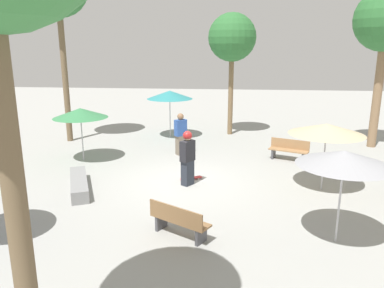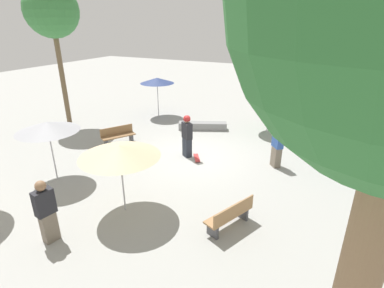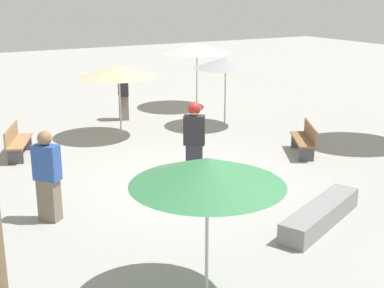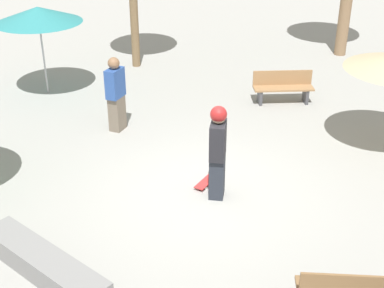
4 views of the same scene
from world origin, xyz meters
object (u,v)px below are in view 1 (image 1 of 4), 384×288
Objects in this scene: skateboard at (191,178)px; bench_near at (179,221)px; shade_umbrella_tan at (327,129)px; bench_far at (289,150)px; concrete_ledge at (79,184)px; shade_umbrella_green at (80,113)px; shade_umbrella_grey at (344,158)px; shade_umbrella_teal at (170,95)px; palm_tree_right at (232,38)px; skater_main at (188,156)px; bystander_watching at (181,134)px.

bench_near is (0.12, -4.11, 0.37)m from skateboard.
skateboard is 4.82m from shade_umbrella_tan.
bench_far is 0.69× the size of shade_umbrella_tan.
shade_umbrella_green is (-1.13, 3.26, 1.78)m from concrete_ledge.
shade_umbrella_grey is at bearing -34.37° from shade_umbrella_green.
shade_umbrella_grey is (8.61, -5.89, 0.12)m from shade_umbrella_green.
bench_far is (3.78, 2.82, 0.37)m from skateboard.
shade_umbrella_tan is 0.99× the size of shade_umbrella_teal.
palm_tree_right is (1.21, 11.52, 4.56)m from bench_near.
palm_tree_right is (-3.05, 7.84, 2.96)m from shade_umbrella_tan.
bench_near is at bearing -95.99° from palm_tree_right.
bench_far reaches higher than skateboard.
palm_tree_right is at bearing 42.24° from shade_umbrella_green.
shade_umbrella_teal is (1.81, 7.70, 2.00)m from concrete_ledge.
shade_umbrella_grey is 12.01m from palm_tree_right.
shade_umbrella_tan is (7.94, 0.89, 1.82)m from concrete_ledge.
palm_tree_right is (-2.59, 11.36, 2.89)m from shade_umbrella_grey.
skater_main reaches higher than bench_far.
bench_near reaches higher than concrete_ledge.
shade_umbrella_green is 10.44m from shade_umbrella_grey.
bench_near is 10.80m from shade_umbrella_teal.
shade_umbrella_tan reaches higher than skater_main.
palm_tree_right reaches higher than bench_far.
shade_umbrella_teal reaches higher than shade_umbrella_tan.
shade_umbrella_teal is at bearing 66.71° from bystander_watching.
concrete_ledge is at bearing 52.46° from bench_far.
concrete_ledge is at bearing -103.23° from shade_umbrella_teal.
skateboard is 0.43× the size of bystander_watching.
bench_far is 0.68× the size of shade_umbrella_teal.
concrete_ledge is 4.63m from bench_near.
shade_umbrella_tan is at bearing 6.39° from concrete_ledge.
concrete_ledge is 8.44m from bench_far.
concrete_ledge is 1.18× the size of shade_umbrella_green.
bench_far is at bearing -61.92° from palm_tree_right.
skateboard is at bearing 20.32° from concrete_ledge.
bench_far is 6.92m from palm_tree_right.
shade_umbrella_green reaches higher than skater_main.
shade_umbrella_teal is 3.59m from bystander_watching.
palm_tree_right is (1.40, 7.91, 3.97)m from skater_main.
palm_tree_right is at bearing 47.15° from skateboard.
concrete_ledge is (-3.57, -1.32, 0.14)m from skateboard.
shade_umbrella_teal is at bearing 48.65° from skater_main.
skateboard is at bearing -22.43° from shade_umbrella_green.
skateboard is 0.33× the size of shade_umbrella_tan.
bystander_watching is (-4.70, 7.13, -1.19)m from shade_umbrella_grey.
shade_umbrella_green is at bearing 97.09° from skater_main.
skater_main is 0.73× the size of concrete_ledge.
shade_umbrella_teal is at bearing -161.54° from palm_tree_right.
palm_tree_right reaches higher than shade_umbrella_tan.
bench_near is at bearing -51.47° from shade_umbrella_green.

